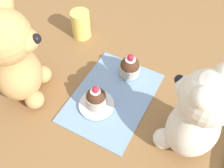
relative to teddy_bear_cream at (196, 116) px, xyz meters
The scene contains 8 objects.
ground_plane 0.23m from the teddy_bear_cream, 98.28° to the right, with size 4.00×4.00×0.00m, color olive.
knitted_placemat 0.23m from the teddy_bear_cream, 98.28° to the right, with size 0.26×0.18×0.01m, color #7A9ED1.
teddy_bear_cream is the anchor object (origin of this frame).
teddy_bear_tan 0.41m from the teddy_bear_cream, 82.05° to the right, with size 0.15×0.15×0.26m.
cupcake_near_cream_bear 0.24m from the teddy_bear_cream, 121.27° to the right, with size 0.05×0.05×0.07m.
saucer_plate 0.24m from the teddy_bear_cream, 86.54° to the right, with size 0.09×0.09×0.01m, color silver.
cupcake_near_tan_bear 0.23m from the teddy_bear_cream, 86.54° to the right, with size 0.05×0.05×0.07m.
juice_glass 0.44m from the teddy_bear_cream, 115.98° to the right, with size 0.06×0.06×0.08m, color #EADB66.
Camera 1 is at (0.33, 0.18, 0.55)m, focal length 42.00 mm.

